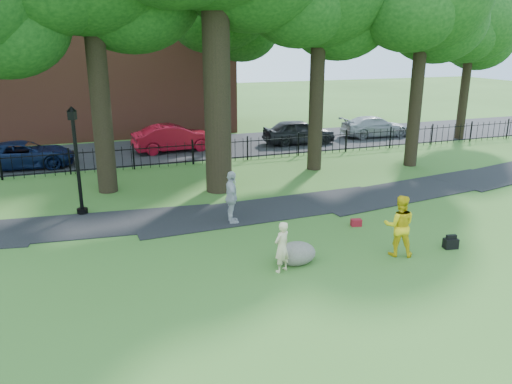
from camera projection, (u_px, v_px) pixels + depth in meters
name	position (u px, v px, depth m)	size (l,w,h in m)	color
ground	(282.00, 253.00, 15.17)	(120.00, 120.00, 0.00)	#345B20
footpath	(267.00, 210.00, 19.00)	(36.00, 2.60, 0.03)	black
street	(178.00, 149.00, 29.56)	(80.00, 7.00, 0.02)	black
iron_fence	(193.00, 153.00, 25.78)	(44.00, 0.04, 1.20)	black
brick_building	(92.00, 43.00, 33.70)	(18.00, 8.00, 12.00)	brown
woman	(282.00, 247.00, 13.76)	(0.54, 0.35, 1.47)	beige
man	(399.00, 226.00, 14.78)	(0.91, 0.71, 1.87)	yellow
pedestrian	(232.00, 198.00, 17.37)	(1.11, 0.46, 1.89)	#AFAFB4
boulder	(296.00, 252.00, 14.42)	(1.17, 0.88, 0.68)	slate
lamppost	(77.00, 163.00, 17.99)	(0.40, 0.40, 3.99)	black
backpack	(451.00, 243.00, 15.47)	(0.42, 0.26, 0.32)	black
red_bag	(356.00, 223.00, 17.33)	(0.36, 0.23, 0.25)	maroon
red_sedan	(174.00, 138.00, 28.79)	(1.65, 4.73, 1.56)	maroon
navy_van	(24.00, 155.00, 25.08)	(2.24, 4.85, 1.35)	#0B1637
grey_car	(299.00, 132.00, 30.87)	(1.80, 4.46, 1.52)	black
silver_car	(375.00, 127.00, 33.19)	(1.88, 4.64, 1.35)	#9C9FA4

